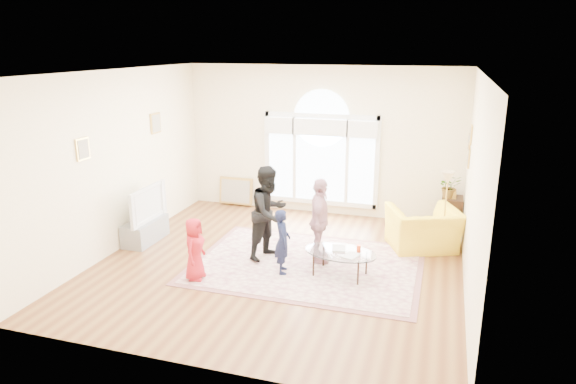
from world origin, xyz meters
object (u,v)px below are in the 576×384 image
(television, at_px, (143,203))
(armchair, at_px, (423,229))
(coffee_table, at_px, (340,253))
(area_rug, at_px, (307,264))
(tv_console, at_px, (145,231))

(television, relative_size, armchair, 0.97)
(coffee_table, distance_m, armchair, 1.98)
(area_rug, distance_m, television, 3.30)
(tv_console, relative_size, coffee_table, 0.78)
(area_rug, height_order, tv_console, tv_console)
(area_rug, bearing_deg, coffee_table, -22.02)
(tv_console, xyz_separation_m, television, (0.01, -0.00, 0.54))
(armchair, bearing_deg, tv_console, -10.00)
(tv_console, distance_m, coffee_table, 3.86)
(area_rug, height_order, coffee_table, coffee_table)
(area_rug, relative_size, armchair, 3.04)
(tv_console, distance_m, television, 0.54)
(tv_console, bearing_deg, area_rug, -2.88)
(coffee_table, xyz_separation_m, armchair, (1.21, 1.57, -0.02))
(television, bearing_deg, tv_console, 180.00)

